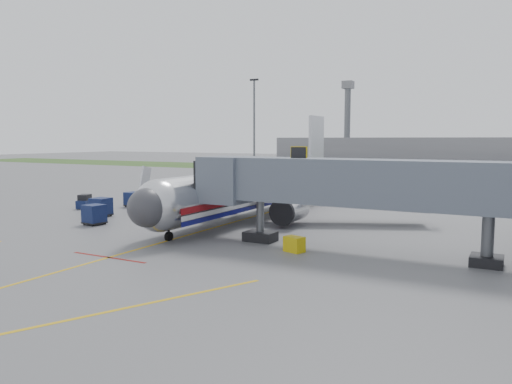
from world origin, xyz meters
The scene contains 15 objects.
ground centered at (0.00, 0.00, 0.00)m, with size 400.00×400.00×0.00m, color #565659.
grass_strip centered at (0.00, 90.00, 0.01)m, with size 300.00×25.00×0.01m, color #2D4C1E.
apron_markings centered at (0.00, -7.40, 0.00)m, with size 21.52×50.00×0.01m.
airliner centered at (0.00, 15.25, 2.65)m, with size 32.10×35.67×10.25m.
jet_bridge centered at (12.86, 5.00, 4.47)m, with size 25.30×4.00×6.90m.
light_mast_left centered at (-30.00, 70.00, 10.78)m, with size 2.00×0.44×20.40m.
distant_terminal centered at (-10.00, 170.00, 4.00)m, with size 120.00×14.00×8.00m, color slate.
control_tower centered at (-40.00, 165.00, 17.33)m, with size 4.00×4.00×30.00m.
baggage_tug centered at (-18.69, 11.34, 0.66)m, with size 1.85×2.40×1.49m.
baggage_cart_a centered at (-10.01, 4.39, 0.88)m, with size 1.78×1.78×1.74m.
baggage_cart_b centered at (-15.14, 14.85, 0.81)m, with size 1.62×1.62×1.60m.
baggage_cart_c centered at (-12.83, 7.94, 0.92)m, with size 1.75×1.75×1.80m.
belt_loader centered at (-6.20, 14.99, 0.54)m, with size 1.98×4.56×2.16m.
ground_power_cart centered at (9.59, 3.00, 0.50)m, with size 1.48×1.21×1.02m.
ramp_worker centered at (-4.97, 12.21, 0.83)m, with size 0.61×0.40×1.66m, color #ACD819.
Camera 1 is at (22.73, -26.56, 7.40)m, focal length 35.00 mm.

